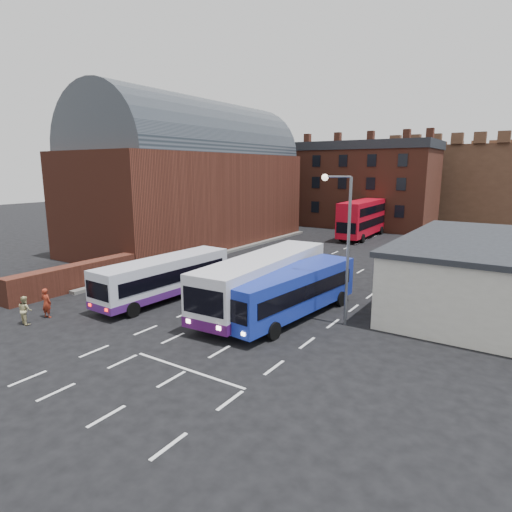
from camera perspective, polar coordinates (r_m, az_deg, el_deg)
The scene contains 13 objects.
ground at distance 24.43m, azimuth -13.11°, elevation -9.05°, with size 180.00×180.00×0.00m, color black.
railway_station at distance 48.81m, azimuth -8.33°, elevation 10.49°, with size 12.00×28.00×16.00m.
forecourt_wall at distance 33.09m, azimuth -23.00°, elevation -2.60°, with size 1.20×10.00×1.80m, color #602B1E.
cream_building at distance 30.35m, azimuth 29.09°, elevation -1.93°, with size 10.40×16.40×4.25m.
brick_terrace at distance 65.76m, azimuth 13.05°, elevation 8.71°, with size 22.00×10.00×11.00m, color brown.
castle_keep at distance 82.37m, azimuth 25.98°, elevation 8.73°, with size 22.00×22.00×12.00m, color brown.
bus_white_outbound at distance 28.69m, azimuth -12.08°, elevation -2.51°, with size 2.89×10.16×2.74m.
bus_white_inbound at distance 26.04m, azimuth 1.10°, elevation -2.93°, with size 3.48×12.24×3.31m.
bus_blue at distance 24.66m, azimuth 4.86°, elevation -4.49°, with size 3.49×10.57×2.83m.
bus_red_double at distance 54.63m, azimuth 13.99°, elevation 4.92°, with size 3.15×11.56×4.60m.
street_lamp at distance 23.31m, azimuth 11.57°, elevation 2.62°, with size 1.67×0.41×8.20m.
pedestrian_red at distance 27.60m, azimuth -26.17°, elevation -5.64°, with size 0.64×0.42×1.75m, color maroon.
pedestrian_beige at distance 27.05m, azimuth -28.41°, elevation -6.35°, with size 0.78×0.61×1.60m, color tan.
Camera 1 is at (16.75, -15.63, 8.50)m, focal length 30.00 mm.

